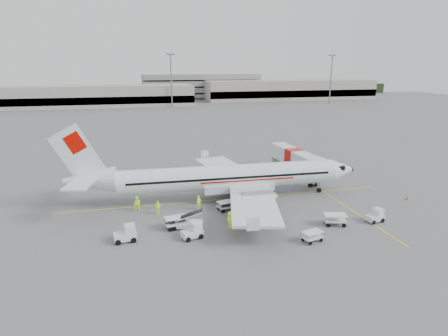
# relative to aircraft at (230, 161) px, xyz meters

# --- Properties ---
(ground) EXTENTS (360.00, 360.00, 0.00)m
(ground) POSITION_rel_aircraft_xyz_m (-0.30, 0.00, -5.29)
(ground) COLOR #56595B
(stripe_lead) EXTENTS (44.00, 0.20, 0.01)m
(stripe_lead) POSITION_rel_aircraft_xyz_m (-0.30, 0.00, -5.29)
(stripe_lead) COLOR yellow
(stripe_lead) RESTS_ON ground
(stripe_cross) EXTENTS (0.20, 20.00, 0.01)m
(stripe_cross) POSITION_rel_aircraft_xyz_m (13.70, -8.00, -5.29)
(stripe_cross) COLOR yellow
(stripe_cross) RESTS_ON ground
(terminal_west) EXTENTS (110.00, 22.00, 9.00)m
(terminal_west) POSITION_rel_aircraft_xyz_m (-40.30, 130.00, -0.79)
(terminal_west) COLOR gray
(terminal_west) RESTS_ON ground
(terminal_east) EXTENTS (90.00, 26.00, 10.00)m
(terminal_east) POSITION_rel_aircraft_xyz_m (69.70, 145.00, -0.29)
(terminal_east) COLOR gray
(terminal_east) RESTS_ON ground
(parking_garage) EXTENTS (62.00, 24.00, 14.00)m
(parking_garage) POSITION_rel_aircraft_xyz_m (24.70, 160.00, 1.71)
(parking_garage) COLOR slate
(parking_garage) RESTS_ON ground
(treeline) EXTENTS (300.00, 3.00, 6.00)m
(treeline) POSITION_rel_aircraft_xyz_m (-0.30, 175.00, -2.29)
(treeline) COLOR black
(treeline) RESTS_ON ground
(mast_center) EXTENTS (3.20, 1.20, 22.00)m
(mast_center) POSITION_rel_aircraft_xyz_m (4.70, 118.00, 5.71)
(mast_center) COLOR slate
(mast_center) RESTS_ON ground
(mast_east) EXTENTS (3.20, 1.20, 22.00)m
(mast_east) POSITION_rel_aircraft_xyz_m (79.70, 118.00, 5.71)
(mast_east) COLOR slate
(mast_east) RESTS_ON ground
(aircraft) EXTENTS (39.31, 31.28, 10.58)m
(aircraft) POSITION_rel_aircraft_xyz_m (0.00, 0.00, 0.00)
(aircraft) COLOR white
(aircraft) RESTS_ON ground
(jet_bridge) EXTENTS (4.27, 16.92, 4.40)m
(jet_bridge) POSITION_rel_aircraft_xyz_m (12.82, 8.14, -3.09)
(jet_bridge) COLOR silver
(jet_bridge) RESTS_ON ground
(belt_loader) EXTENTS (5.12, 2.77, 2.63)m
(belt_loader) POSITION_rel_aircraft_xyz_m (-7.03, -7.93, -3.98)
(belt_loader) COLOR silver
(belt_loader) RESTS_ON ground
(tug_fore) EXTENTS (2.17, 1.49, 1.53)m
(tug_fore) POSITION_rel_aircraft_xyz_m (14.26, -11.34, -4.52)
(tug_fore) COLOR silver
(tug_fore) RESTS_ON ground
(tug_mid) EXTENTS (2.41, 1.80, 1.65)m
(tug_mid) POSITION_rel_aircraft_xyz_m (-6.78, -10.64, -4.46)
(tug_mid) COLOR silver
(tug_mid) RESTS_ON ground
(tug_aft) EXTENTS (2.36, 1.50, 1.74)m
(tug_aft) POSITION_rel_aircraft_xyz_m (-13.51, -9.73, -4.42)
(tug_aft) COLOR silver
(tug_aft) RESTS_ON ground
(cart_loaded_a) EXTENTS (2.54, 1.84, 1.20)m
(cart_loaded_a) POSITION_rel_aircraft_xyz_m (-1.39, -3.93, -4.69)
(cart_loaded_a) COLOR silver
(cart_loaded_a) RESTS_ON ground
(cart_loaded_b) EXTENTS (2.70, 1.82, 1.31)m
(cart_loaded_b) POSITION_rel_aircraft_xyz_m (-8.04, -7.73, -4.63)
(cart_loaded_b) COLOR silver
(cart_loaded_b) RESTS_ON ground
(cart_empty_a) EXTENTS (2.36, 1.76, 1.09)m
(cart_empty_a) POSITION_rel_aircraft_xyz_m (5.02, -14.24, -4.74)
(cart_empty_a) COLOR silver
(cart_empty_a) RESTS_ON ground
(cart_empty_b) EXTENTS (2.76, 2.05, 1.29)m
(cart_empty_b) POSITION_rel_aircraft_xyz_m (9.35, -11.11, -4.65)
(cart_empty_b) COLOR silver
(cart_empty_b) RESTS_ON ground
(cone_nose) EXTENTS (0.39, 0.39, 0.64)m
(cone_nose) POSITION_rel_aircraft_xyz_m (23.03, -5.96, -4.97)
(cone_nose) COLOR #E55A0A
(cone_nose) RESTS_ON ground
(cone_port) EXTENTS (0.39, 0.39, 0.64)m
(cone_port) POSITION_rel_aircraft_xyz_m (4.38, 12.07, -4.97)
(cone_port) COLOR #E55A0A
(cone_port) RESTS_ON ground
(cone_stbd) EXTENTS (0.33, 0.33, 0.53)m
(cone_stbd) POSITION_rel_aircraft_xyz_m (-2.43, -10.94, -5.02)
(cone_stbd) COLOR #E55A0A
(cone_stbd) RESTS_ON ground
(crew_a) EXTENTS (0.77, 0.65, 1.79)m
(crew_a) POSITION_rel_aircraft_xyz_m (-4.69, -2.77, -4.40)
(crew_a) COLOR #BBFF24
(crew_a) RESTS_ON ground
(crew_b) EXTENTS (1.14, 1.06, 1.87)m
(crew_b) POSITION_rel_aircraft_xyz_m (-12.12, -1.50, -4.36)
(crew_b) COLOR #BBFF24
(crew_b) RESTS_ON ground
(crew_c) EXTENTS (1.17, 1.41, 1.89)m
(crew_c) POSITION_rel_aircraft_xyz_m (-2.25, -8.99, -4.34)
(crew_c) COLOR #BBFF24
(crew_c) RESTS_ON ground
(crew_d) EXTENTS (1.07, 0.75, 1.69)m
(crew_d) POSITION_rel_aircraft_xyz_m (-9.73, -3.11, -4.45)
(crew_d) COLOR #BBFF24
(crew_d) RESTS_ON ground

